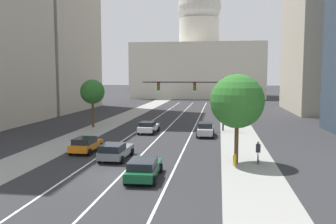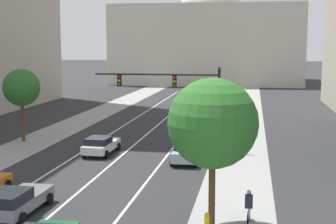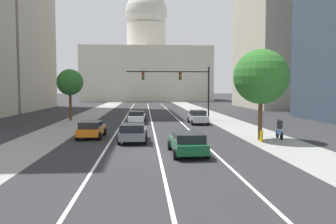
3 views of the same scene
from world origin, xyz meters
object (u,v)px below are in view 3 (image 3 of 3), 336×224
at_px(capitol_building, 147,66).
at_px(street_tree_mid_right, 261,77).
at_px(traffic_signal_mast, 182,82).
at_px(fire_hydrant, 261,136).
at_px(car_orange, 91,129).
at_px(car_silver, 198,117).
at_px(car_green, 188,143).
at_px(street_tree_near_left, 70,82).
at_px(cyclist, 280,129).
at_px(car_white, 137,117).
at_px(car_gray, 133,132).

relative_size(capitol_building, street_tree_mid_right, 5.67).
bearing_deg(traffic_signal_mast, fire_hydrant, -76.90).
xyz_separation_m(car_orange, traffic_signal_mast, (9.09, 14.78, 4.15)).
distance_m(car_silver, traffic_signal_mast, 6.12).
bearing_deg(car_green, traffic_signal_mast, -7.04).
xyz_separation_m(car_green, street_tree_near_left, (-11.90, 23.08, 4.04)).
relative_size(traffic_signal_mast, fire_hydrant, 11.50).
distance_m(traffic_signal_mast, cyclist, 18.09).
relative_size(capitol_building, car_silver, 9.04).
relative_size(car_white, street_tree_mid_right, 0.63).
distance_m(traffic_signal_mast, fire_hydrant, 18.74).
relative_size(car_silver, car_orange, 1.06).
distance_m(car_gray, street_tree_mid_right, 10.74).
bearing_deg(car_silver, fire_hydrant, -168.75).
xyz_separation_m(car_gray, fire_hydrant, (9.73, -0.55, -0.29)).
bearing_deg(cyclist, capitol_building, 10.18).
distance_m(car_silver, car_orange, 14.77).
height_order(car_silver, car_orange, car_silver).
distance_m(capitol_building, car_orange, 89.56).
distance_m(car_white, car_gray, 14.08).
bearing_deg(car_green, street_tree_mid_right, -51.83).
bearing_deg(street_tree_mid_right, car_gray, -178.88).
height_order(car_orange, fire_hydrant, car_orange).
xyz_separation_m(traffic_signal_mast, street_tree_near_left, (-14.01, 0.76, -0.10)).
bearing_deg(traffic_signal_mast, car_gray, -108.06).
relative_size(traffic_signal_mast, street_tree_mid_right, 1.47).
height_order(car_gray, fire_hydrant, car_gray).
relative_size(capitol_building, car_orange, 9.60).
relative_size(cyclist, street_tree_near_left, 0.27).
height_order(car_silver, street_tree_near_left, street_tree_near_left).
xyz_separation_m(car_orange, fire_hydrant, (13.22, -2.95, -0.28)).
height_order(car_gray, street_tree_mid_right, street_tree_mid_right).
xyz_separation_m(car_silver, car_orange, (-10.45, -10.43, -0.07)).
height_order(car_green, car_white, car_white).
bearing_deg(car_green, capitol_building, -0.59).
relative_size(car_white, fire_hydrant, 4.88).
relative_size(capitol_building, traffic_signal_mast, 3.85).
xyz_separation_m(capitol_building, street_tree_mid_right, (8.13, -90.96, -6.68)).
bearing_deg(car_silver, street_tree_mid_right, -167.45).
distance_m(fire_hydrant, street_tree_near_left, 26.27).
relative_size(car_green, street_tree_mid_right, 0.67).
relative_size(traffic_signal_mast, cyclist, 6.08).
xyz_separation_m(traffic_signal_mast, street_tree_mid_right, (4.28, -17.00, 0.07)).
bearing_deg(capitol_building, fire_hydrant, -85.02).
xyz_separation_m(car_gray, traffic_signal_mast, (5.61, 17.19, 4.13)).
bearing_deg(car_white, traffic_signal_mast, -58.79).
distance_m(car_green, street_tree_mid_right, 9.32).
bearing_deg(car_white, street_tree_near_left, 67.44).
relative_size(car_silver, traffic_signal_mast, 0.43).
height_order(capitol_building, car_gray, capitol_building).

